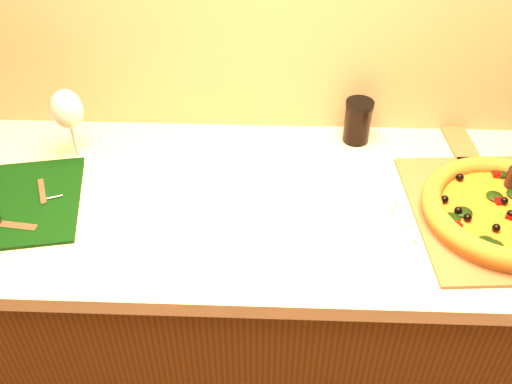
% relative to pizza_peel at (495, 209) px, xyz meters
% --- Properties ---
extents(cabinet, '(2.80, 0.65, 0.86)m').
position_rel_pizza_peel_xyz_m(cabinet, '(-0.53, 0.03, -0.47)').
color(cabinet, '#4B2710').
rests_on(cabinet, ground).
extents(countertop, '(2.84, 0.68, 0.04)m').
position_rel_pizza_peel_xyz_m(countertop, '(-0.53, 0.03, -0.02)').
color(countertop, '#BCB193').
rests_on(countertop, cabinet).
extents(pizza_peel, '(0.43, 0.62, 0.01)m').
position_rel_pizza_peel_xyz_m(pizza_peel, '(0.00, 0.00, 0.00)').
color(pizza_peel, brown).
rests_on(pizza_peel, countertop).
extents(pizza, '(0.38, 0.38, 0.05)m').
position_rel_pizza_peel_xyz_m(pizza, '(0.00, -0.04, 0.03)').
color(pizza, '#AD752B').
rests_on(pizza, pizza_peel).
extents(cutting_board, '(0.29, 0.36, 0.02)m').
position_rel_pizza_peel_xyz_m(cutting_board, '(-1.13, -0.02, 0.00)').
color(cutting_board, black).
rests_on(cutting_board, countertop).
extents(wine_glass, '(0.08, 0.08, 0.20)m').
position_rel_pizza_peel_xyz_m(wine_glass, '(-1.07, 0.18, 0.14)').
color(wine_glass, silver).
rests_on(wine_glass, countertop).
extents(dark_jar, '(0.08, 0.08, 0.12)m').
position_rel_pizza_peel_xyz_m(dark_jar, '(-0.31, 0.29, 0.06)').
color(dark_jar, black).
rests_on(dark_jar, countertop).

